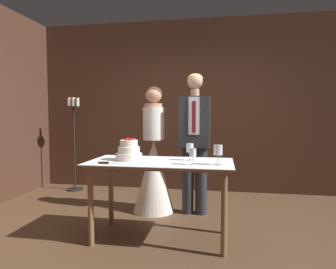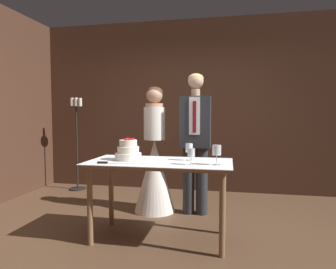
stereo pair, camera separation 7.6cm
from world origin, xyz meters
name	(u,v)px [view 1 (the left image)]	position (x,y,z in m)	size (l,w,h in m)	color
ground_plane	(166,241)	(0.00, 0.00, 0.00)	(40.00, 40.00, 0.00)	brown
wall_back	(190,106)	(0.00, 2.18, 1.43)	(5.44, 0.12, 2.87)	#472B1E
cake_table	(160,171)	(-0.07, 0.04, 0.71)	(1.46, 0.72, 0.81)	brown
tiered_cake	(129,152)	(-0.41, 0.06, 0.90)	(0.27, 0.27, 0.23)	silver
cake_knife	(113,163)	(-0.48, -0.21, 0.82)	(0.45, 0.07, 0.02)	silver
wine_glass_near	(190,148)	(0.22, 0.15, 0.94)	(0.07, 0.07, 0.18)	silver
wine_glass_middle	(193,153)	(0.27, -0.12, 0.92)	(0.07, 0.07, 0.16)	silver
wine_glass_far	(218,151)	(0.51, -0.08, 0.94)	(0.08, 0.08, 0.19)	silver
bride	(154,166)	(-0.34, 0.91, 0.61)	(0.54, 0.54, 1.65)	white
groom	(195,137)	(0.20, 0.91, 0.99)	(0.38, 0.25, 1.80)	#282B30
candle_stand	(74,142)	(-1.92, 1.78, 0.82)	(0.28, 0.28, 1.57)	black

